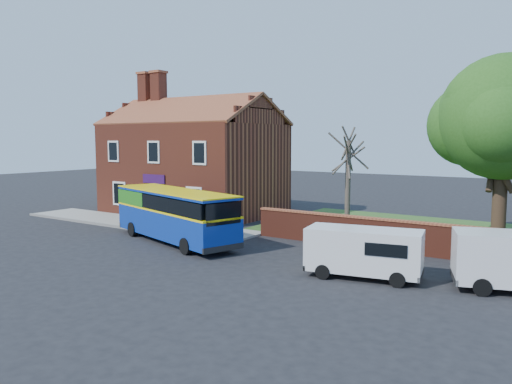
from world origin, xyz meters
The scene contains 10 objects.
ground centered at (0.00, 0.00, 0.00)m, with size 120.00×120.00×0.00m, color black.
pavement centered at (-7.00, 5.75, 0.06)m, with size 18.00×3.50×0.12m, color gray.
kerb centered at (-7.00, 4.00, 0.07)m, with size 18.00×0.15×0.14m, color slate.
grass_strip centered at (13.00, 13.00, 0.02)m, with size 26.00×12.00×0.04m, color #426B28.
shop_building centered at (-7.02, 11.50, 3.41)m, with size 12.30×8.13×10.50m.
boundary_wall centered at (13.00, 7.00, 0.81)m, with size 22.00×0.38×1.60m.
bus centered at (-1.09, 2.91, 1.58)m, with size 9.36×4.90×2.77m.
van_near centered at (10.13, 1.87, 1.09)m, with size 4.68×2.57×1.94m.
large_tree centered at (13.67, 11.49, 6.34)m, with size 7.94×6.28×9.68m.
bare_tree centered at (5.84, 10.09, 3.01)m, with size 2.20×2.62×5.87m.
Camera 1 is at (17.31, -16.45, 5.43)m, focal length 35.00 mm.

